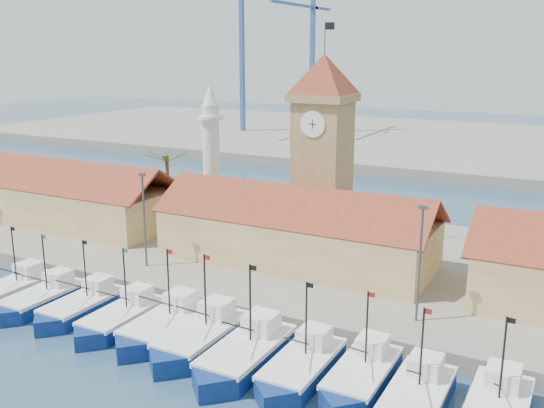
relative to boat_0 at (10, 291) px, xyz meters
The scene contains 21 objects.
ground 20.13m from the boat_0, ahead, with size 400.00×400.00×0.00m, color navy.
quay 29.11m from the boat_0, 46.81° to the left, with size 140.00×32.00×1.50m, color gray.
terminal 109.06m from the boat_0, 79.47° to the left, with size 240.00×80.00×2.00m, color gray.
boat_0 is the anchor object (origin of this frame).
boat_1 3.97m from the boat_0, ahead, with size 3.24×8.89×6.72m.
boat_2 8.21m from the boat_0, ahead, with size 3.25×8.90×6.73m.
boat_3 12.68m from the boat_0, ahead, with size 3.28×8.98×6.80m.
boat_4 16.66m from the boat_0, ahead, with size 3.49×9.56×7.24m.
boat_5 20.29m from the boat_0, ahead, with size 3.62×9.91×7.50m.
boat_6 24.56m from the boat_0, ahead, with size 3.71×10.15×7.68m.
boat_7 28.69m from the boat_0, ahead, with size 3.40×9.30×7.04m.
boat_8 32.64m from the boat_0, ahead, with size 3.28×8.99×6.80m.
boat_9 36.52m from the boat_0, ahead, with size 3.34×9.16×6.93m.
hall_left 21.29m from the boat_0, 125.04° to the left, with size 31.20×10.13×7.61m.
hall_center 26.54m from the boat_0, 40.85° to the left, with size 27.04×10.13×7.61m.
clock_tower 32.60m from the boat_0, 49.37° to the left, with size 5.80×5.80×22.70m.
minaret 27.24m from the boat_0, 78.96° to the left, with size 3.00×3.00×16.30m.
palm_tree 23.88m from the boat_0, 90.19° to the left, with size 5.60×5.03×8.39m.
lamp_posts 23.14m from the boat_0, 24.31° to the left, with size 80.70×0.25×9.03m.
crane_blue_far 106.19m from the boat_0, 109.67° to the left, with size 1.00×35.71×41.09m.
crane_blue_near 107.84m from the boat_0, 100.07° to the left, with size 1.00×31.22×37.81m.
Camera 1 is at (24.28, -30.65, 21.30)m, focal length 40.00 mm.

